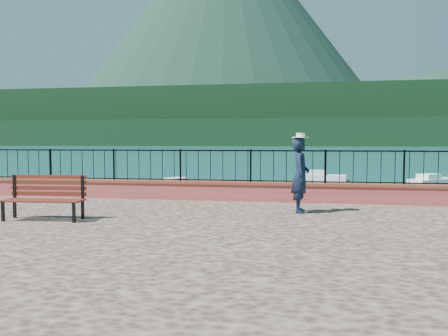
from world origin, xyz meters
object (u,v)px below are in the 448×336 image
(boat_3, at_px, (182,183))
(boat_1, at_px, (353,205))
(boat_0, at_px, (112,201))
(boat_5, at_px, (435,179))
(park_bench, at_px, (44,207))
(boat_2, at_px, (412,195))
(boat_4, at_px, (324,175))
(person, at_px, (300,175))

(boat_3, bearing_deg, boat_1, -103.62)
(boat_0, distance_m, boat_5, 22.59)
(park_bench, xyz_separation_m, boat_1, (7.98, 9.36, -1.10))
(boat_0, bearing_deg, park_bench, -79.70)
(park_bench, xyz_separation_m, boat_0, (-2.32, 8.82, -1.10))
(boat_0, distance_m, boat_2, 14.19)
(boat_1, distance_m, boat_2, 5.02)
(boat_2, relative_size, boat_4, 1.25)
(person, distance_m, boat_1, 7.78)
(boat_1, relative_size, boat_4, 1.00)
(boat_4, bearing_deg, boat_0, -112.36)
(boat_1, bearing_deg, person, -109.86)
(person, distance_m, boat_2, 12.49)
(person, relative_size, boat_2, 0.45)
(park_bench, bearing_deg, boat_2, 45.84)
(person, relative_size, boat_3, 0.54)
(park_bench, relative_size, boat_4, 0.55)
(boat_2, height_order, boat_5, same)
(boat_1, height_order, boat_2, same)
(boat_3, xyz_separation_m, boat_5, (16.56, 5.86, 0.00))
(boat_3, bearing_deg, boat_2, -81.46)
(park_bench, bearing_deg, boat_3, 90.91)
(boat_1, bearing_deg, boat_0, 179.79)
(boat_5, bearing_deg, boat_4, 125.00)
(boat_5, bearing_deg, boat_0, -178.04)
(boat_4, bearing_deg, boat_3, -129.75)
(park_bench, relative_size, boat_1, 0.55)
(park_bench, distance_m, person, 6.20)
(boat_1, bearing_deg, boat_4, 88.00)
(person, bearing_deg, boat_2, -25.08)
(boat_2, xyz_separation_m, boat_4, (-3.53, 12.31, 0.00))
(person, height_order, boat_5, person)
(park_bench, height_order, boat_1, park_bench)
(boat_0, relative_size, boat_1, 1.08)
(park_bench, height_order, boat_2, park_bench)
(park_bench, distance_m, boat_3, 17.47)
(boat_2, relative_size, boat_3, 1.20)
(person, xyz_separation_m, boat_2, (5.37, 11.13, -1.75))
(boat_0, bearing_deg, boat_2, 13.69)
(boat_2, distance_m, boat_5, 10.73)
(boat_0, height_order, boat_1, same)
(person, xyz_separation_m, boat_0, (-8.12, 6.72, -1.75))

